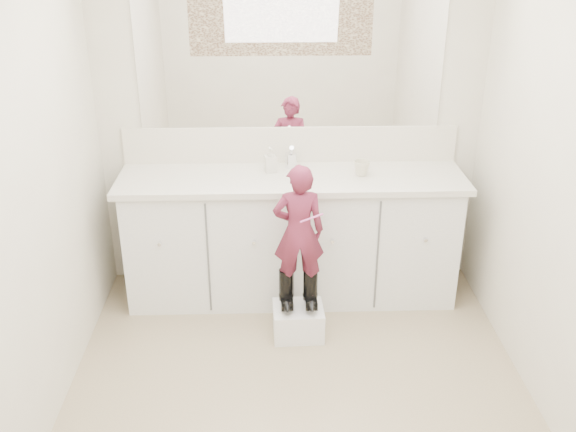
{
  "coord_description": "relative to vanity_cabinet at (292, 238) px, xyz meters",
  "views": [
    {
      "loc": [
        -0.15,
        -2.71,
        2.42
      ],
      "look_at": [
        -0.04,
        0.83,
        0.78
      ],
      "focal_mm": 40.0,
      "sensor_mm": 36.0,
      "label": 1
    }
  ],
  "objects": [
    {
      "name": "vanity_cabinet",
      "position": [
        0.0,
        0.0,
        0.0
      ],
      "size": [
        2.2,
        0.55,
        0.85
      ],
      "primitive_type": "cube",
      "color": "silver",
      "rests_on": "floor"
    },
    {
      "name": "floor",
      "position": [
        0.0,
        -1.23,
        -0.42
      ],
      "size": [
        3.0,
        3.0,
        0.0
      ],
      "primitive_type": "plane",
      "color": "#8D785C",
      "rests_on": "ground"
    },
    {
      "name": "toothbrush",
      "position": [
        0.09,
        -0.58,
        0.43
      ],
      "size": [
        0.14,
        0.02,
        0.06
      ],
      "primitive_type": "cylinder",
      "rotation": [
        0.0,
        1.22,
        0.04
      ],
      "color": "#ED5CB4",
      "rests_on": "toddler"
    },
    {
      "name": "faucet",
      "position": [
        0.0,
        0.15,
        0.52
      ],
      "size": [
        0.08,
        0.08,
        0.1
      ],
      "primitive_type": "cylinder",
      "color": "silver",
      "rests_on": "countertop"
    },
    {
      "name": "countertop",
      "position": [
        0.0,
        -0.01,
        0.45
      ],
      "size": [
        2.28,
        0.58,
        0.04
      ],
      "primitive_type": "cube",
      "color": "beige",
      "rests_on": "vanity_cabinet"
    },
    {
      "name": "cup",
      "position": [
        0.46,
        -0.01,
        0.51
      ],
      "size": [
        0.14,
        0.14,
        0.1
      ],
      "primitive_type": "imported",
      "rotation": [
        0.0,
        0.0,
        0.36
      ],
      "color": "beige",
      "rests_on": "countertop"
    },
    {
      "name": "wall_back",
      "position": [
        0.0,
        0.27,
        0.77
      ],
      "size": [
        2.6,
        0.0,
        2.6
      ],
      "primitive_type": "plane",
      "rotation": [
        1.57,
        0.0,
        0.0
      ],
      "color": "beige",
      "rests_on": "floor"
    },
    {
      "name": "dot_panel",
      "position": [
        0.0,
        -2.71,
        1.22
      ],
      "size": [
        2.0,
        0.01,
        1.2
      ],
      "primitive_type": "cube",
      "color": "#472819",
      "rests_on": "wall_front"
    },
    {
      "name": "step_stool",
      "position": [
        0.02,
        -0.52,
        -0.32
      ],
      "size": [
        0.32,
        0.27,
        0.2
      ],
      "primitive_type": "cube",
      "rotation": [
        0.0,
        0.0,
        0.04
      ],
      "color": "white",
      "rests_on": "floor"
    },
    {
      "name": "mirror",
      "position": [
        0.0,
        0.26,
        1.22
      ],
      "size": [
        2.0,
        0.02,
        1.0
      ],
      "primitive_type": "cube",
      "color": "white",
      "rests_on": "wall_back"
    },
    {
      "name": "wall_left",
      "position": [
        -1.3,
        -1.23,
        0.78
      ],
      "size": [
        0.0,
        3.0,
        3.0
      ],
      "primitive_type": "plane",
      "rotation": [
        1.57,
        0.0,
        1.57
      ],
      "color": "beige",
      "rests_on": "floor"
    },
    {
      "name": "toddler",
      "position": [
        0.02,
        -0.5,
        0.3
      ],
      "size": [
        0.32,
        0.21,
        0.85
      ],
      "primitive_type": "imported",
      "rotation": [
        0.0,
        0.0,
        3.18
      ],
      "color": "#A0315A",
      "rests_on": "step_stool"
    },
    {
      "name": "soap_bottle",
      "position": [
        -0.14,
        0.07,
        0.55
      ],
      "size": [
        0.09,
        0.09,
        0.17
      ],
      "primitive_type": "imported",
      "rotation": [
        0.0,
        0.0,
        0.23
      ],
      "color": "beige",
      "rests_on": "countertop"
    },
    {
      "name": "boot_right",
      "position": [
        0.1,
        -0.5,
        -0.09
      ],
      "size": [
        0.1,
        0.18,
        0.26
      ],
      "primitive_type": null,
      "rotation": [
        0.0,
        0.0,
        0.04
      ],
      "color": "black",
      "rests_on": "step_stool"
    },
    {
      "name": "backsplash",
      "position": [
        0.0,
        0.26,
        0.59
      ],
      "size": [
        2.28,
        0.03,
        0.25
      ],
      "primitive_type": "cube",
      "color": "beige",
      "rests_on": "countertop"
    },
    {
      "name": "boot_left",
      "position": [
        -0.05,
        -0.5,
        -0.09
      ],
      "size": [
        0.1,
        0.18,
        0.26
      ],
      "primitive_type": null,
      "rotation": [
        0.0,
        0.0,
        0.04
      ],
      "color": "black",
      "rests_on": "step_stool"
    }
  ]
}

